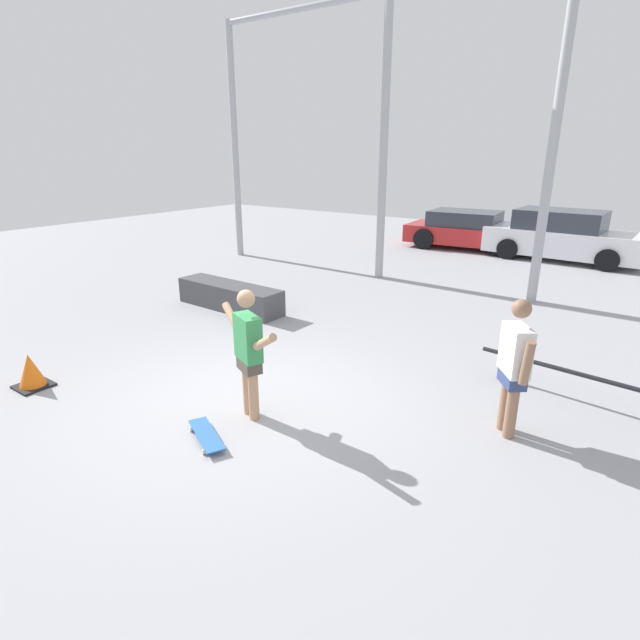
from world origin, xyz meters
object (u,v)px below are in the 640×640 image
grind_box (230,296)px  bystander (514,363)px  skateboard (206,435)px  skateboarder (248,349)px  grind_rail (603,384)px  parked_car_red (467,230)px  traffic_cone (31,371)px  parked_car_white (562,237)px

grind_box → bystander: 6.28m
bystander → grind_box: bearing=38.4°
skateboard → skateboarder: bearing=112.5°
grind_box → grind_rail: size_ratio=0.79×
parked_car_red → bystander: bystander is taller
traffic_cone → parked_car_white: bearing=72.8°
grind_box → grind_rail: bearing=-2.5°
skateboard → grind_rail: grind_rail is taller
grind_box → bystander: (6.05, -1.57, 0.61)m
grind_box → traffic_cone: (0.38, -4.17, -0.03)m
skateboarder → grind_rail: bearing=61.2°
parked_car_white → bystander: (1.54, -10.73, 0.18)m
skateboarder → traffic_cone: skateboarder is taller
grind_rail → bystander: bearing=-122.3°
skateboarder → grind_box: size_ratio=0.65×
skateboarder → skateboard: 1.08m
parked_car_white → bystander: size_ratio=2.70×
parked_car_white → traffic_cone: bearing=-104.8°
skateboard → traffic_cone: size_ratio=1.63×
skateboard → parked_car_red: parked_car_red is taller
skateboarder → grind_rail: size_ratio=0.51×
skateboard → parked_car_red: 13.19m
skateboarder → traffic_cone: size_ratio=3.34×
bystander → traffic_cone: size_ratio=3.34×
skateboard → parked_car_red: bearing=123.7°
grind_box → traffic_cone: 4.19m
parked_car_red → traffic_cone: parked_car_red is taller
parked_car_white → traffic_cone: parked_car_white is taller
skateboard → traffic_cone: 3.00m
grind_box → parked_car_white: 10.23m
grind_box → parked_car_white: bearing=63.8°
skateboard → bystander: bystander is taller
skateboard → parked_car_white: size_ratio=0.18×
bystander → grind_rail: bearing=-69.3°
skateboarder → grind_box: bearing=161.8°
grind_box → parked_car_red: parked_car_red is taller
grind_box → parked_car_red: 9.50m
grind_box → grind_rail: grind_box is taller
grind_rail → bystander: bystander is taller
parked_car_red → parked_car_white: (2.94, -0.20, 0.10)m
bystander → traffic_cone: bearing=77.6°
skateboard → grind_box: 4.98m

